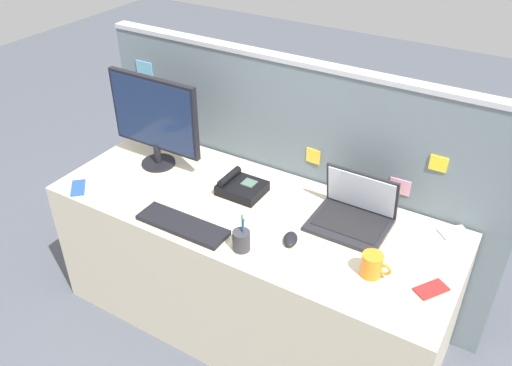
% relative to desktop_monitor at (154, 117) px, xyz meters
% --- Properties ---
extents(ground_plane, '(10.00, 10.00, 0.00)m').
position_rel_desktop_monitor_xyz_m(ground_plane, '(0.63, -0.10, -1.01)').
color(ground_plane, '#4C515B').
extents(desk, '(1.94, 0.74, 0.73)m').
position_rel_desktop_monitor_xyz_m(desk, '(0.63, -0.10, -0.64)').
color(desk, beige).
rests_on(desk, ground_plane).
extents(cubicle_divider, '(2.19, 0.08, 1.34)m').
position_rel_desktop_monitor_xyz_m(cubicle_divider, '(0.63, 0.31, -0.33)').
color(cubicle_divider, slate).
rests_on(cubicle_divider, ground_plane).
extents(desktop_monitor, '(0.53, 0.18, 0.49)m').
position_rel_desktop_monitor_xyz_m(desktop_monitor, '(0.00, 0.00, 0.00)').
color(desktop_monitor, black).
rests_on(desktop_monitor, desk).
extents(laptop, '(0.34, 0.28, 0.23)m').
position_rel_desktop_monitor_xyz_m(laptop, '(1.08, 0.06, -0.22)').
color(laptop, '#232328').
rests_on(laptop, desk).
extents(desk_phone, '(0.21, 0.18, 0.09)m').
position_rel_desktop_monitor_xyz_m(desk_phone, '(0.52, -0.01, -0.24)').
color(desk_phone, black).
rests_on(desk_phone, desk).
extents(keyboard_main, '(0.43, 0.14, 0.02)m').
position_rel_desktop_monitor_xyz_m(keyboard_main, '(0.44, -0.37, -0.26)').
color(keyboard_main, black).
rests_on(keyboard_main, desk).
extents(computer_mouse_right_hand, '(0.09, 0.11, 0.03)m').
position_rel_desktop_monitor_xyz_m(computer_mouse_right_hand, '(0.90, -0.22, -0.26)').
color(computer_mouse_right_hand, black).
rests_on(computer_mouse_right_hand, desk).
extents(pen_cup, '(0.07, 0.07, 0.17)m').
position_rel_desktop_monitor_xyz_m(pen_cup, '(0.75, -0.36, -0.23)').
color(pen_cup, '#333338').
rests_on(pen_cup, desk).
extents(cell_phone_red_case, '(0.13, 0.15, 0.01)m').
position_rel_desktop_monitor_xyz_m(cell_phone_red_case, '(1.50, -0.19, -0.27)').
color(cell_phone_red_case, '#B22323').
rests_on(cell_phone_red_case, desk).
extents(cell_phone_silver_slab, '(0.14, 0.14, 0.01)m').
position_rel_desktop_monitor_xyz_m(cell_phone_silver_slab, '(1.49, 0.21, -0.27)').
color(cell_phone_silver_slab, '#B7BAC1').
rests_on(cell_phone_silver_slab, desk).
extents(cell_phone_blue_case, '(0.14, 0.14, 0.01)m').
position_rel_desktop_monitor_xyz_m(cell_phone_blue_case, '(-0.19, -0.39, -0.27)').
color(cell_phone_blue_case, blue).
rests_on(cell_phone_blue_case, desk).
extents(coffee_mug, '(0.12, 0.09, 0.10)m').
position_rel_desktop_monitor_xyz_m(coffee_mug, '(1.27, -0.23, -0.22)').
color(coffee_mug, orange).
rests_on(coffee_mug, desk).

